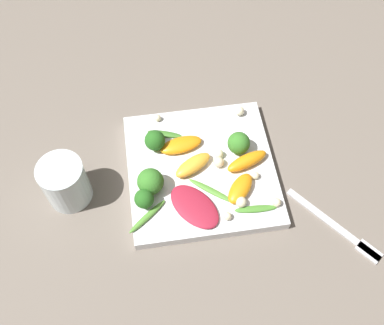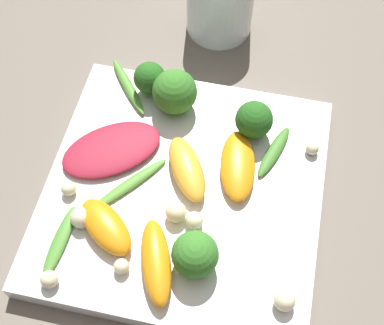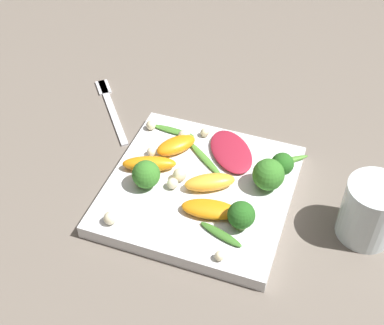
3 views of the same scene
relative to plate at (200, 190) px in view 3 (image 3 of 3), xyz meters
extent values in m
plane|color=#6B6056|center=(0.00, 0.00, -0.01)|extent=(2.40, 2.40, 0.00)
cube|color=white|center=(0.00, 0.00, 0.00)|extent=(0.24, 0.24, 0.02)
cylinder|color=silver|center=(-0.22, -0.01, 0.03)|extent=(0.07, 0.07, 0.08)
cube|color=silver|center=(0.19, -0.12, -0.01)|extent=(0.12, 0.14, 0.01)
cube|color=silver|center=(0.24, -0.18, -0.01)|extent=(0.04, 0.04, 0.01)
ellipsoid|color=maroon|center=(-0.02, -0.07, 0.02)|extent=(0.10, 0.11, 0.01)
ellipsoid|color=orange|center=(0.05, -0.05, 0.02)|extent=(0.06, 0.07, 0.02)
ellipsoid|color=orange|center=(0.08, -0.01, 0.02)|extent=(0.08, 0.05, 0.02)
ellipsoid|color=orange|center=(-0.03, 0.04, 0.02)|extent=(0.08, 0.04, 0.02)
ellipsoid|color=#FCAD33|center=(-0.01, 0.00, 0.02)|extent=(0.07, 0.06, 0.02)
cylinder|color=#7A9E51|center=(-0.10, -0.06, 0.02)|extent=(0.01, 0.01, 0.01)
sphere|color=#26601E|center=(-0.10, -0.06, 0.03)|extent=(0.03, 0.03, 0.03)
cylinder|color=#7A9E51|center=(-0.07, 0.05, 0.02)|extent=(0.02, 0.02, 0.01)
sphere|color=#26601E|center=(-0.07, 0.05, 0.03)|extent=(0.04, 0.04, 0.04)
cylinder|color=#7A9E51|center=(-0.09, -0.03, 0.02)|extent=(0.02, 0.02, 0.01)
sphere|color=#387A28|center=(-0.09, -0.03, 0.03)|extent=(0.04, 0.04, 0.04)
cylinder|color=#84AD5B|center=(0.07, 0.02, 0.02)|extent=(0.01, 0.01, 0.01)
sphere|color=#387A28|center=(0.07, 0.02, 0.03)|extent=(0.04, 0.04, 0.04)
ellipsoid|color=#3D7528|center=(-0.05, 0.07, 0.01)|extent=(0.06, 0.03, 0.01)
ellipsoid|color=#518E33|center=(-0.10, -0.08, 0.01)|extent=(0.07, 0.06, 0.01)
ellipsoid|color=#47842D|center=(0.07, -0.09, 0.01)|extent=(0.07, 0.02, 0.01)
ellipsoid|color=#518E33|center=(0.01, -0.05, 0.01)|extent=(0.07, 0.06, 0.01)
sphere|color=beige|center=(0.08, -0.03, 0.02)|extent=(0.01, 0.01, 0.01)
sphere|color=beige|center=(0.03, 0.02, 0.02)|extent=(0.02, 0.02, 0.02)
sphere|color=beige|center=(0.03, 0.00, 0.02)|extent=(0.02, 0.02, 0.02)
sphere|color=beige|center=(0.03, -0.10, 0.02)|extent=(0.01, 0.01, 0.01)
sphere|color=beige|center=(0.09, 0.10, 0.02)|extent=(0.02, 0.02, 0.02)
sphere|color=beige|center=(0.11, -0.09, 0.02)|extent=(0.01, 0.01, 0.01)
sphere|color=beige|center=(0.05, -0.08, 0.02)|extent=(0.02, 0.02, 0.02)
sphere|color=beige|center=(-0.06, 0.11, 0.02)|extent=(0.01, 0.01, 0.01)
camera|label=1|loc=(-0.07, -0.37, 0.66)|focal=42.00mm
camera|label=2|loc=(0.22, 0.05, 0.43)|focal=50.00mm
camera|label=3|loc=(-0.16, 0.47, 0.54)|focal=50.00mm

